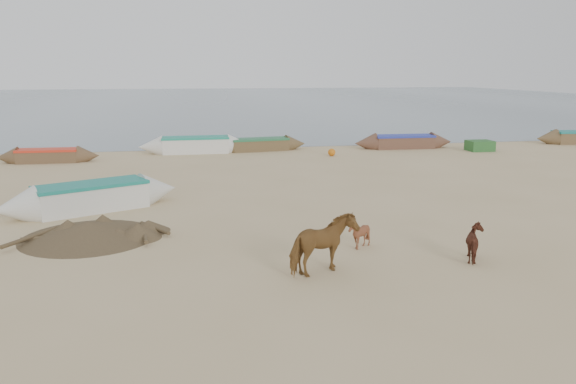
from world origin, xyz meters
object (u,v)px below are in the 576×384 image
(calf_front, at_px, (359,234))
(calf_right, at_px, (478,243))
(cow_adult, at_px, (323,245))
(near_canoe, at_px, (92,197))

(calf_front, distance_m, calf_right, 3.16)
(cow_adult, distance_m, calf_right, 4.27)
(calf_right, bearing_deg, calf_front, 58.68)
(near_canoe, bearing_deg, calf_right, -60.34)
(cow_adult, relative_size, calf_right, 1.86)
(near_canoe, bearing_deg, calf_front, -62.01)
(calf_right, bearing_deg, near_canoe, 53.36)
(cow_adult, distance_m, calf_front, 2.34)
(calf_front, height_order, calf_right, calf_right)
(calf_right, distance_m, near_canoe, 13.19)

